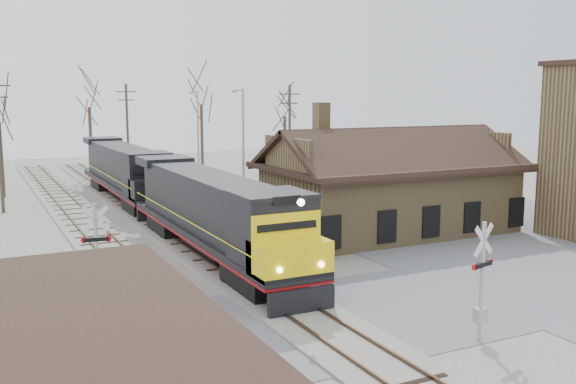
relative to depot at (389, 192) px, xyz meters
name	(u,v)px	position (x,y,z in m)	size (l,w,h in m)	color
ground	(311,322)	(-11.99, -12.00, -2.41)	(140.00, 140.00, 0.00)	#A09B90
road	(311,322)	(-11.99, -12.00, -2.39)	(60.00, 9.00, 0.03)	slate
parking_lot	(563,247)	(6.01, -8.00, -2.39)	(22.00, 26.00, 0.03)	slate
track_main	(187,239)	(-11.99, 3.00, -2.34)	(3.40, 90.00, 0.24)	#A09B90
track_siding	(108,248)	(-16.49, 3.00, -2.34)	(3.40, 90.00, 0.24)	#A09B90
depot	(389,192)	(0.00, 0.00, 0.00)	(15.20, 9.31, 7.90)	olive
locomotive_lead	(215,214)	(-11.99, -1.79, -0.06)	(3.01, 20.14, 4.47)	black
locomotive_trailing	(126,171)	(-11.99, 18.63, -0.06)	(3.01, 20.14, 4.23)	black
crossbuck_near	(482,286)	(-7.75, -16.23, -0.46)	(1.17, 0.39, 4.17)	#A5A8AD
crossbuck_far	(97,258)	(-18.68, -6.43, -0.47)	(1.18, 0.31, 4.14)	#A5A8AD
streetlight_b	(242,144)	(-5.69, 9.70, 2.51)	(0.25, 2.04, 8.76)	#A5A8AD
streetlight_c	(198,134)	(-4.75, 22.31, 2.48)	(0.25, 2.04, 8.70)	#A5A8AD
utility_pole_b	(128,129)	(-8.66, 32.36, 2.53)	(2.00, 0.24, 9.43)	#382D23
utility_pole_c	(290,135)	(2.62, 18.84, 2.41)	(2.00, 0.24, 9.19)	#382D23
tree_c	(89,96)	(-11.74, 35.47, 5.83)	(4.72, 4.72, 11.57)	#382D23
tree_d	(201,92)	(-1.39, 30.94, 6.17)	(4.91, 4.91, 12.04)	#382D23
tree_e	(285,107)	(6.26, 27.18, 4.73)	(4.10, 4.10, 10.03)	#382D23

